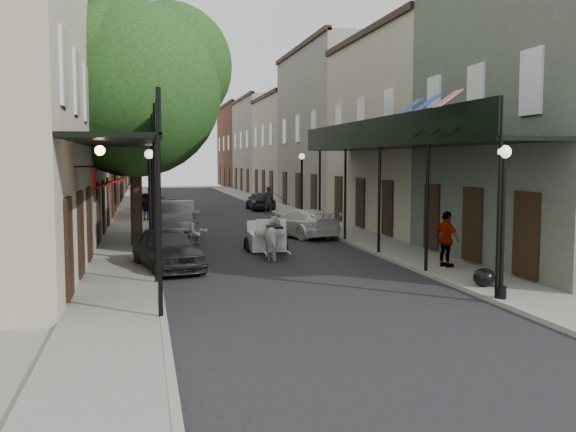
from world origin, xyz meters
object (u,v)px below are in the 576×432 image
pedestrian_walking (198,233)px  car_right_far (260,201)px  horse (275,238)px  car_left_near (168,249)px  carriage (265,225)px  pedestrian_sidewalk_left (146,207)px  lamppost_right_far (302,186)px  lamppost_right_near (503,219)px  tree_near (144,83)px  pedestrian_sidewalk_right (447,239)px  car_left_far (154,201)px  tree_far (143,121)px  car_right_near (301,223)px  car_left_mid (176,218)px  lamppost_left (150,203)px

pedestrian_walking → car_right_far: pedestrian_walking is taller
horse → car_left_near: size_ratio=0.45×
car_right_far → horse: bearing=80.1°
carriage → pedestrian_sidewalk_left: carriage is taller
lamppost_right_far → pedestrian_sidewalk_left: 8.80m
horse → lamppost_right_near: bearing=118.4°
tree_near → pedestrian_walking: size_ratio=5.80×
pedestrian_sidewalk_left → pedestrian_sidewalk_right: size_ratio=0.84×
horse → car_left_far: 23.73m
pedestrian_sidewalk_right → car_right_far: size_ratio=0.45×
pedestrian_sidewalk_left → tree_far: bearing=-102.4°
pedestrian_walking → car_left_near: size_ratio=0.42×
pedestrian_walking → car_right_near: pedestrian_walking is taller
car_left_far → horse: bearing=-100.6°
carriage → car_left_near: (-3.83, -3.75, -0.30)m
carriage → car_left_near: carriage is taller
car_left_mid → car_right_far: 15.29m
pedestrian_sidewalk_right → tree_far: bearing=5.5°
pedestrian_walking → pedestrian_sidewalk_left: bearing=75.0°
horse → car_left_near: 4.01m
car_right_far → pedestrian_sidewalk_left: bearing=41.7°
pedestrian_sidewalk_left → pedestrian_sidewalk_right: pedestrian_sidewalk_right is taller
tree_far → car_left_far: tree_far is taller
lamppost_right_far → car_left_mid: bearing=-150.2°
car_left_near → car_right_far: (7.20, 23.27, -0.01)m
car_right_near → pedestrian_sidewalk_left: bearing=-70.9°
horse → car_left_mid: bearing=-67.2°
car_left_near → car_left_mid: size_ratio=0.83×
car_right_near → carriage: bearing=38.5°
car_left_mid → car_right_far: car_left_mid is taller
lamppost_right_near → pedestrian_walking: (-6.51, 9.51, -1.22)m
pedestrian_sidewalk_right → car_right_far: 25.35m
tree_far → lamppost_right_near: (8.35, -26.18, -3.79)m
pedestrian_sidewalk_right → car_left_mid: pedestrian_sidewalk_right is taller
car_left_near → pedestrian_sidewalk_left: bearing=78.8°
tree_near → car_right_far: (7.80, 17.68, -5.82)m
pedestrian_walking → pedestrian_sidewalk_left: pedestrian_walking is taller
car_left_near → tree_far: bearing=78.5°
pedestrian_sidewalk_left → lamppost_left: bearing=77.3°
car_left_near → car_right_near: size_ratio=0.91×
tree_near → pedestrian_walking: bearing=-56.2°
tree_near → pedestrian_sidewalk_left: (-0.00, 10.50, -5.63)m
lamppost_left → pedestrian_sidewalk_left: lamppost_left is taller
car_left_mid → car_right_far: size_ratio=1.22×
carriage → horse: bearing=-90.0°
carriage → car_left_mid: size_ratio=0.52×
pedestrian_sidewalk_right → car_left_near: 8.78m
pedestrian_walking → horse: bearing=-53.3°
horse → pedestrian_sidewalk_left: 15.31m
tree_far → pedestrian_walking: (1.84, -16.67, -5.01)m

